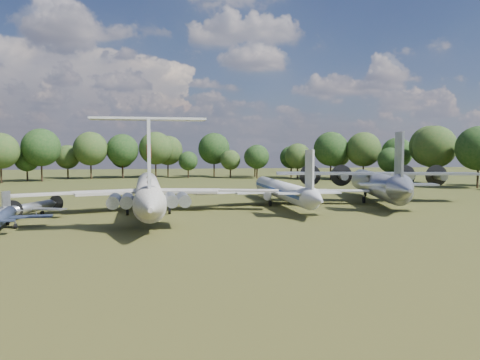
{
  "coord_description": "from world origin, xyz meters",
  "views": [
    {
      "loc": [
        -0.07,
        -75.29,
        10.21
      ],
      "look_at": [
        10.26,
        -1.54,
        5.0
      ],
      "focal_mm": 35.0,
      "sensor_mm": 36.0,
      "label": 1
    }
  ],
  "objects": [
    {
      "name": "ground",
      "position": [
        0.0,
        0.0,
        0.0
      ],
      "size": [
        300.0,
        300.0,
        0.0
      ],
      "primitive_type": "plane",
      "color": "#253913",
      "rests_on": "ground"
    },
    {
      "name": "il62_airliner",
      "position": [
        -4.17,
        -1.56,
        2.66
      ],
      "size": [
        45.07,
        56.79,
        5.33
      ],
      "primitive_type": null,
      "rotation": [
        0.0,
        0.0,
        0.06
      ],
      "color": "silver",
      "rests_on": "ground"
    },
    {
      "name": "tu104_jet",
      "position": [
        18.68,
        4.63,
        2.09
      ],
      "size": [
        33.07,
        43.1,
        4.19
      ],
      "primitive_type": null,
      "rotation": [
        0.0,
        0.0,
        0.04
      ],
      "color": "silver",
      "rests_on": "ground"
    },
    {
      "name": "small_prop_west",
      "position": [
        -21.43,
        -13.79,
        1.15
      ],
      "size": [
        13.69,
        17.2,
        2.3
      ],
      "primitive_type": null,
      "rotation": [
        0.0,
        0.0,
        0.15
      ],
      "color": "black",
      "rests_on": "ground"
    },
    {
      "name": "an12_transport",
      "position": [
        37.19,
        6.83,
        2.74
      ],
      "size": [
        44.55,
        48.02,
        5.48
      ],
      "primitive_type": null,
      "rotation": [
        0.0,
        0.0,
        -0.19
      ],
      "color": "#A7A9AF",
      "rests_on": "ground"
    },
    {
      "name": "small_prop_northwest",
      "position": [
        -21.14,
        -4.0,
        1.07
      ],
      "size": [
        15.23,
        17.42,
        2.13
      ],
      "primitive_type": null,
      "rotation": [
        0.0,
        0.0,
        -0.37
      ],
      "color": "#9C9FA4",
      "rests_on": "ground"
    },
    {
      "name": "person_on_il62",
      "position": [
        -3.24,
        -16.44,
        6.19
      ],
      "size": [
        0.64,
        0.43,
        1.74
      ],
      "primitive_type": "imported",
      "rotation": [
        0.0,
        0.0,
        3.12
      ],
      "color": "olive",
      "rests_on": "il62_airliner"
    }
  ]
}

